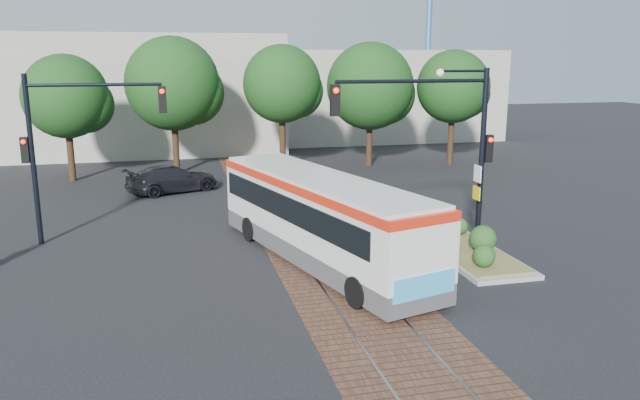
{
  "coord_description": "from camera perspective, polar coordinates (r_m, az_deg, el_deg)",
  "views": [
    {
      "loc": [
        -4.84,
        -19.2,
        6.58
      ],
      "look_at": [
        0.24,
        1.68,
        1.6
      ],
      "focal_mm": 35.0,
      "sensor_mm": 36.0,
      "label": 1
    }
  ],
  "objects": [
    {
      "name": "city_bus",
      "position": [
        20.07,
        -0.01,
        -1.37
      ],
      "size": [
        5.08,
        10.8,
        2.84
      ],
      "rotation": [
        0.0,
        0.0,
        0.28
      ],
      "color": "#464648",
      "rests_on": "ground"
    },
    {
      "name": "warehouses",
      "position": [
        48.22,
        -8.64,
        9.61
      ],
      "size": [
        40.0,
        13.0,
        8.0
      ],
      "color": "#ADA899",
      "rests_on": "ground"
    },
    {
      "name": "tree_row",
      "position": [
        36.17,
        -4.09,
        10.27
      ],
      "size": [
        26.4,
        5.6,
        7.67
      ],
      "color": "#382314",
      "rests_on": "ground"
    },
    {
      "name": "signal_pole_left",
      "position": [
        23.61,
        -22.27,
        5.48
      ],
      "size": [
        4.99,
        0.34,
        6.0
      ],
      "color": "black",
      "rests_on": "ground"
    },
    {
      "name": "signal_pole_main",
      "position": [
        20.49,
        11.64,
        5.99
      ],
      "size": [
        5.49,
        0.46,
        6.0
      ],
      "color": "black",
      "rests_on": "ground"
    },
    {
      "name": "ground",
      "position": [
        20.86,
        0.46,
        -5.34
      ],
      "size": [
        120.0,
        120.0,
        0.0
      ],
      "primitive_type": "plane",
      "color": "black",
      "rests_on": "ground"
    },
    {
      "name": "crane",
      "position": [
        58.05,
        9.98,
        17.11
      ],
      "size": [
        8.0,
        0.5,
        18.0
      ],
      "color": "#3F72B2",
      "rests_on": "ground"
    },
    {
      "name": "trackbed",
      "position": [
        24.59,
        -1.82,
        -2.46
      ],
      "size": [
        3.6,
        40.0,
        0.02
      ],
      "color": "brown",
      "rests_on": "ground"
    },
    {
      "name": "parked_car",
      "position": [
        31.59,
        -13.35,
        1.89
      ],
      "size": [
        4.89,
        3.45,
        1.32
      ],
      "primitive_type": "imported",
      "rotation": [
        0.0,
        0.0,
        1.97
      ],
      "color": "black",
      "rests_on": "ground"
    },
    {
      "name": "traffic_island",
      "position": [
        21.62,
        13.58,
        -4.14
      ],
      "size": [
        2.2,
        5.2,
        1.13
      ],
      "color": "gray",
      "rests_on": "ground"
    }
  ]
}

